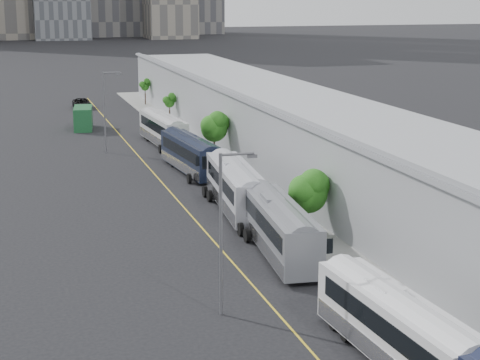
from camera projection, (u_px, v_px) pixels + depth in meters
name	position (u px, v px, depth m)	size (l,w,h in m)	color
sidewalk	(347.00, 224.00, 59.50)	(10.00, 170.00, 0.12)	gray
lane_line	(210.00, 237.00, 56.59)	(0.12, 160.00, 0.02)	gold
depot	(397.00, 176.00, 59.83)	(12.45, 160.40, 7.20)	gray
bus_2	(397.00, 335.00, 36.83)	(3.07, 12.10, 3.50)	white
bus_3	(280.00, 232.00, 52.47)	(3.68, 12.70, 3.66)	slate
bus_4	(236.00, 191.00, 63.14)	(3.78, 13.16, 3.79)	#BABBC5
bus_5	(191.00, 157.00, 76.61)	(3.50, 12.24, 3.53)	black
bus_6	(163.00, 132.00, 90.35)	(3.29, 12.43, 3.59)	silver
tree_2	(308.00, 188.00, 56.69)	(2.82, 2.82, 4.80)	black
tree_3	(214.00, 125.00, 80.98)	(2.71, 2.71, 5.21)	black
tree_4	(169.00, 101.00, 105.20)	(1.35, 1.35, 3.65)	black
tree_5	(145.00, 86.00, 122.48)	(1.27, 1.27, 3.67)	black
street_lamp_near	(224.00, 223.00, 41.89)	(2.04, 0.22, 8.84)	#59595E
street_lamp_far	(106.00, 106.00, 85.45)	(2.04, 0.22, 8.70)	#59595E
shipping_container	(83.00, 118.00, 101.06)	(2.21, 5.60, 2.83)	#154624
suv	(82.00, 103.00, 119.47)	(2.47, 5.36, 1.49)	black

